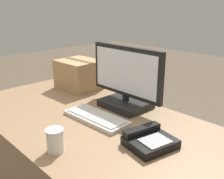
% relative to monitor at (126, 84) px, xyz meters
% --- Properties ---
extents(office_desk, '(1.80, 0.90, 0.74)m').
position_rel_monitor_xyz_m(office_desk, '(0.02, -0.28, -0.52)').
color(office_desk, '#8C6B4C').
rests_on(office_desk, ground_plane).
extents(monitor, '(0.55, 0.24, 0.39)m').
position_rel_monitor_xyz_m(monitor, '(0.00, 0.00, 0.00)').
color(monitor, black).
rests_on(monitor, office_desk).
extents(keyboard, '(0.41, 0.18, 0.03)m').
position_rel_monitor_xyz_m(keyboard, '(0.02, -0.26, -0.14)').
color(keyboard, beige).
rests_on(keyboard, office_desk).
extents(desk_phone, '(0.22, 0.24, 0.07)m').
position_rel_monitor_xyz_m(desk_phone, '(0.41, -0.27, -0.13)').
color(desk_phone, black).
rests_on(desk_phone, office_desk).
extents(paper_cup_left, '(0.08, 0.08, 0.11)m').
position_rel_monitor_xyz_m(paper_cup_left, '(0.15, -0.61, -0.10)').
color(paper_cup_left, white).
rests_on(paper_cup_left, office_desk).
extents(cardboard_box, '(0.31, 0.28, 0.22)m').
position_rel_monitor_xyz_m(cardboard_box, '(-0.52, 0.03, -0.05)').
color(cardboard_box, tan).
rests_on(cardboard_box, office_desk).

